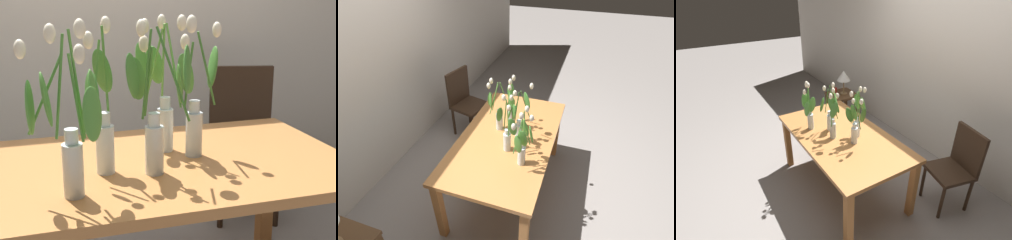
# 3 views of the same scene
# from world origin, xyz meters

# --- Properties ---
(ground_plane) EXTENTS (18.00, 18.00, 0.00)m
(ground_plane) POSITION_xyz_m (0.00, 0.00, 0.00)
(ground_plane) COLOR gray
(room_wall_rear) EXTENTS (9.00, 0.10, 2.70)m
(room_wall_rear) POSITION_xyz_m (0.00, 1.51, 1.35)
(room_wall_rear) COLOR silver
(room_wall_rear) RESTS_ON ground
(dining_table) EXTENTS (1.60, 0.90, 0.74)m
(dining_table) POSITION_xyz_m (0.00, 0.00, 0.65)
(dining_table) COLOR #B7753D
(dining_table) RESTS_ON ground
(tulip_vase_0) EXTENTS (0.21, 0.15, 0.53)m
(tulip_vase_0) POSITION_xyz_m (0.20, 0.03, 0.92)
(tulip_vase_0) COLOR silver
(tulip_vase_0) RESTS_ON dining_table
(tulip_vase_1) EXTENTS (0.25, 0.23, 0.56)m
(tulip_vase_1) POSITION_xyz_m (0.10, 0.13, 0.96)
(tulip_vase_1) COLOR silver
(tulip_vase_1) RESTS_ON dining_table
(tulip_vase_2) EXTENTS (0.26, 0.20, 0.57)m
(tulip_vase_2) POSITION_xyz_m (-0.01, -0.11, 0.96)
(tulip_vase_2) COLOR silver
(tulip_vase_2) RESTS_ON dining_table
(tulip_vase_3) EXTENTS (0.14, 0.23, 0.57)m
(tulip_vase_3) POSITION_xyz_m (-0.19, -0.05, 0.93)
(tulip_vase_3) COLOR silver
(tulip_vase_3) RESTS_ON dining_table
(tulip_vase_4) EXTENTS (0.25, 0.15, 0.57)m
(tulip_vase_4) POSITION_xyz_m (-0.32, -0.24, 0.97)
(tulip_vase_4) COLOR silver
(tulip_vase_4) RESTS_ON dining_table
(dining_chair) EXTENTS (0.48, 0.48, 0.93)m
(dining_chair) POSITION_xyz_m (0.84, 0.90, 0.52)
(dining_chair) COLOR #382619
(dining_chair) RESTS_ON ground
(side_table) EXTENTS (0.44, 0.44, 0.55)m
(side_table) POSITION_xyz_m (-1.38, 0.83, 0.43)
(side_table) COLOR brown
(side_table) RESTS_ON ground
(table_lamp) EXTENTS (0.22, 0.22, 0.40)m
(table_lamp) POSITION_xyz_m (-1.36, 0.85, 0.86)
(table_lamp) COLOR olive
(table_lamp) RESTS_ON side_table
(pillar_candle) EXTENTS (0.06, 0.06, 0.07)m
(pillar_candle) POSITION_xyz_m (-1.50, 0.77, 0.59)
(pillar_candle) COLOR #B72D23
(pillar_candle) RESTS_ON side_table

